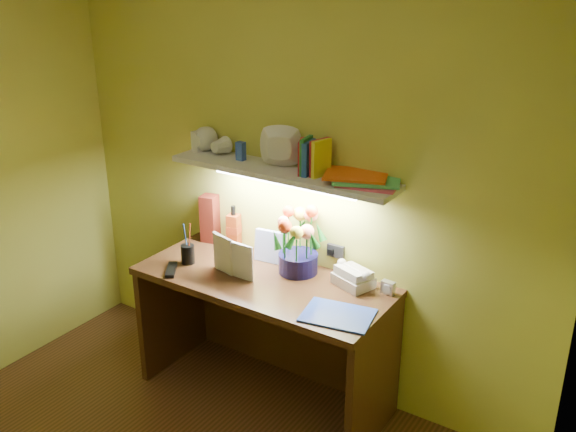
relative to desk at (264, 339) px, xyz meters
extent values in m
cube|color=#3E2011|center=(0.00, 0.00, 0.00)|extent=(1.40, 0.60, 0.75)
cube|color=silver|center=(0.63, 0.21, 0.41)|extent=(0.07, 0.04, 0.07)
cube|color=#5B190F|center=(-0.56, 0.24, 0.52)|extent=(0.11, 0.11, 0.29)
cylinder|color=black|center=(-0.46, -0.07, 0.47)|extent=(0.08, 0.08, 0.18)
cube|color=black|center=(-0.47, -0.20, 0.38)|extent=(0.14, 0.17, 0.02)
cube|color=blue|center=(0.52, -0.12, 0.38)|extent=(0.37, 0.30, 0.01)
imported|color=silver|center=(-0.31, -0.03, 0.48)|extent=(0.16, 0.06, 0.21)
imported|color=silver|center=(-0.17, -0.06, 0.48)|extent=(0.15, 0.02, 0.20)
cube|color=silver|center=(0.00, 0.18, 0.93)|extent=(1.30, 0.25, 0.03)
imported|color=silver|center=(-0.57, 0.17, 0.99)|extent=(0.15, 0.15, 0.11)
imported|color=silver|center=(-0.44, 0.17, 0.99)|extent=(0.12, 0.12, 0.09)
imported|color=silver|center=(-0.01, 0.17, 0.97)|extent=(0.30, 0.30, 0.06)
cube|color=silver|center=(-0.59, 0.20, 1.00)|extent=(0.06, 0.05, 0.11)
cube|color=blue|center=(-0.28, 0.20, 0.99)|extent=(0.05, 0.04, 0.10)
cube|color=#B01F2B|center=(0.13, 0.18, 1.03)|extent=(0.07, 0.12, 0.18)
cube|color=yellow|center=(0.24, 0.18, 1.04)|extent=(0.06, 0.12, 0.19)
cube|color=#1F4A9B|center=(0.16, 0.18, 1.03)|extent=(0.05, 0.13, 0.18)
cube|color=#227332|center=(0.15, 0.18, 1.04)|extent=(0.04, 0.13, 0.19)
cube|color=#B01F2B|center=(0.22, 0.20, 1.03)|extent=(0.06, 0.14, 0.19)
cube|color=#D5476B|center=(0.50, 0.20, 0.95)|extent=(0.32, 0.27, 0.01)
cube|color=#4BC070|center=(0.48, 0.22, 0.96)|extent=(0.39, 0.34, 0.01)
cube|color=#EA5A1B|center=(0.42, 0.21, 0.97)|extent=(0.36, 0.32, 0.01)
camera|label=1|loc=(1.78, -2.49, 1.95)|focal=40.00mm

